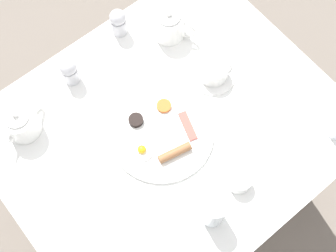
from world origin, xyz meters
name	(u,v)px	position (x,y,z in m)	size (l,w,h in m)	color
ground_plane	(168,190)	(0.00, 0.00, 0.00)	(8.00, 8.00, 0.00)	#70665B
table	(168,138)	(0.00, 0.00, 0.67)	(0.86, 1.02, 0.75)	white
breakfast_plate	(161,133)	(0.00, 0.03, 0.76)	(0.32, 0.32, 0.04)	white
teapot_near	(21,122)	(0.27, 0.34, 0.80)	(0.10, 0.18, 0.12)	white
teapot_far	(169,25)	(0.26, -0.22, 0.80)	(0.17, 0.11, 0.12)	white
teacup_with_saucer_left	(214,71)	(0.05, -0.23, 0.78)	(0.14, 0.14, 0.07)	white
water_glass_short	(214,211)	(-0.29, 0.07, 0.82)	(0.06, 0.06, 0.13)	white
creamer_jug	(239,181)	(-0.26, -0.05, 0.77)	(0.09, 0.07, 0.05)	white
pepper_grinder	(69,71)	(0.32, 0.13, 0.80)	(0.05, 0.05, 0.10)	#BCBCC1
salt_grinder	(118,22)	(0.37, -0.10, 0.80)	(0.05, 0.05, 0.10)	#BCBCC1
knife_by_plate	(262,119)	(-0.16, -0.24, 0.75)	(0.06, 0.23, 0.00)	silver
spoon_for_tea	(56,189)	(0.06, 0.37, 0.75)	(0.14, 0.02, 0.00)	silver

